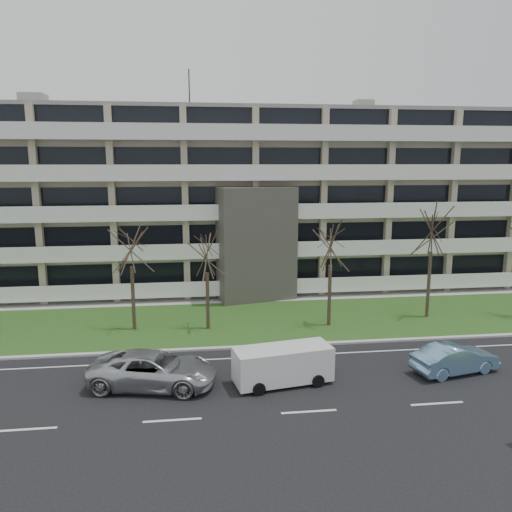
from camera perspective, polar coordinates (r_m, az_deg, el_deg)
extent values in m
plane|color=black|center=(23.30, 6.08, -17.27)|extent=(160.00, 160.00, 0.00)
cube|color=#2B4E1A|center=(35.08, 1.20, -7.34)|extent=(90.00, 10.00, 0.06)
cube|color=#B2B2AD|center=(30.42, 2.60, -10.18)|extent=(90.00, 0.35, 0.12)
cube|color=#B2B2AD|center=(40.29, 0.06, -4.92)|extent=(90.00, 2.00, 0.08)
cube|color=white|center=(29.06, 3.10, -11.33)|extent=(90.00, 0.12, 0.01)
cube|color=tan|center=(45.88, -1.04, 6.47)|extent=(60.00, 12.00, 15.00)
cube|color=gray|center=(45.94, -1.08, 16.03)|extent=(60.50, 12.50, 0.30)
cube|color=#4C4742|center=(39.33, 0.06, 1.35)|extent=(6.39, 3.69, 9.00)
cube|color=black|center=(39.62, 0.10, -2.26)|extent=(4.92, 1.19, 3.50)
cube|color=gray|center=(47.60, -24.09, 15.86)|extent=(2.00, 2.00, 1.20)
cylinder|color=black|center=(45.89, -7.64, 18.27)|extent=(0.10, 0.10, 3.50)
cube|color=black|center=(40.74, -0.11, -1.76)|extent=(58.00, 0.10, 1.80)
cube|color=white|center=(40.44, 0.01, -4.04)|extent=(58.00, 1.40, 0.22)
cube|color=white|center=(39.66, 0.13, -3.44)|extent=(58.00, 0.08, 1.00)
cube|color=black|center=(40.19, -0.11, 2.42)|extent=(58.00, 0.10, 1.80)
cube|color=white|center=(39.77, 0.01, 0.14)|extent=(58.00, 1.40, 0.22)
cube|color=white|center=(39.03, 0.13, 0.84)|extent=(58.00, 0.08, 1.00)
cube|color=black|center=(39.87, -0.11, 6.69)|extent=(58.00, 0.10, 1.80)
cube|color=white|center=(39.33, 0.01, 4.44)|extent=(58.00, 1.40, 0.22)
cube|color=white|center=(38.63, 0.13, 5.22)|extent=(58.00, 0.08, 1.00)
cube|color=black|center=(39.77, -0.12, 11.01)|extent=(58.00, 0.10, 1.80)
cube|color=white|center=(39.12, 0.01, 8.82)|extent=(58.00, 1.40, 0.22)
cube|color=white|center=(38.46, 0.13, 9.68)|extent=(58.00, 0.08, 1.00)
cube|color=black|center=(39.90, -0.12, 15.32)|extent=(58.00, 0.10, 1.80)
cube|color=white|center=(39.13, 0.01, 13.21)|extent=(58.00, 1.40, 0.22)
cube|color=white|center=(38.52, 0.13, 14.14)|extent=(58.00, 0.08, 1.00)
imported|color=#BBBCC3|center=(25.62, -11.66, -12.61)|extent=(6.65, 4.03, 1.73)
imported|color=#7AA8D4|center=(28.63, 21.80, -10.84)|extent=(4.87, 2.57, 1.53)
cube|color=white|center=(25.38, 3.07, -12.21)|extent=(5.08, 2.60, 1.70)
cube|color=black|center=(25.19, 3.09, -11.17)|extent=(4.70, 2.41, 0.63)
cube|color=white|center=(26.25, 7.86, -11.81)|extent=(0.60, 1.73, 1.08)
cylinder|color=black|center=(24.45, 0.33, -14.96)|extent=(0.66, 0.33, 0.63)
cylinder|color=black|center=(26.01, -0.88, -13.32)|extent=(0.66, 0.33, 0.63)
cylinder|color=black|center=(25.45, 7.09, -13.98)|extent=(0.66, 0.33, 0.63)
cylinder|color=black|center=(26.95, 5.50, -12.49)|extent=(0.66, 0.33, 0.63)
cylinder|color=#382B21|center=(33.59, -13.86, -4.74)|extent=(0.24, 0.24, 4.26)
cylinder|color=#382B21|center=(32.98, -5.55, -5.16)|extent=(0.24, 0.24, 3.82)
cylinder|color=#382B21|center=(33.78, 8.39, -4.51)|extent=(0.24, 0.24, 4.20)
cylinder|color=#382B21|center=(37.20, 19.12, -3.13)|extent=(0.24, 0.24, 4.77)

